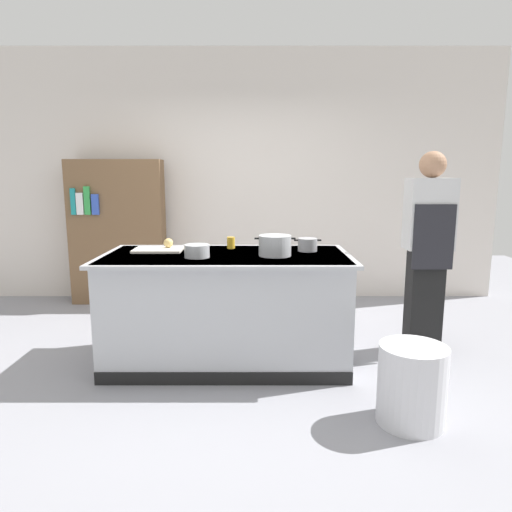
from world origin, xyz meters
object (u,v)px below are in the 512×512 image
at_px(stock_pot, 274,246).
at_px(sauce_pan, 306,245).
at_px(mixing_bowl, 196,251).
at_px(person_chef, 426,247).
at_px(juice_cup, 230,243).
at_px(onion, 167,243).
at_px(trash_bin, 410,384).
at_px(bookshelf, 116,232).

bearing_deg(stock_pot, sauce_pan, 38.31).
bearing_deg(mixing_bowl, person_chef, 11.48).
bearing_deg(juice_cup, mixing_bowl, -119.19).
bearing_deg(onion, sauce_pan, -2.47).
relative_size(mixing_bowl, person_chef, 0.11).
bearing_deg(mixing_bowl, stock_pot, 7.00).
xyz_separation_m(stock_pot, sauce_pan, (0.28, 0.22, -0.03)).
xyz_separation_m(mixing_bowl, person_chef, (1.92, 0.39, -0.04)).
height_order(onion, trash_bin, onion).
bearing_deg(mixing_bowl, trash_bin, -30.19).
xyz_separation_m(mixing_bowl, trash_bin, (1.42, -0.82, -0.70)).
distance_m(onion, trash_bin, 2.18).
distance_m(mixing_bowl, trash_bin, 1.78).
bearing_deg(person_chef, bookshelf, 62.82).
bearing_deg(bookshelf, sauce_pan, -38.35).
relative_size(trash_bin, bookshelf, 0.29).
bearing_deg(mixing_bowl, juice_cup, 60.81).
distance_m(juice_cup, bookshelf, 2.08).
bearing_deg(person_chef, juice_cup, 88.02).
bearing_deg(sauce_pan, bookshelf, 141.65).
bearing_deg(onion, stock_pot, -17.01).
bearing_deg(trash_bin, bookshelf, 133.38).
relative_size(stock_pot, sauce_pan, 1.41).
xyz_separation_m(onion, bookshelf, (-0.91, 1.59, -0.11)).
relative_size(sauce_pan, bookshelf, 0.13).
height_order(mixing_bowl, bookshelf, bookshelf).
relative_size(stock_pot, person_chef, 0.19).
distance_m(mixing_bowl, bookshelf, 2.28).
distance_m(sauce_pan, trash_bin, 1.43).
distance_m(sauce_pan, mixing_bowl, 0.93).
bearing_deg(sauce_pan, mixing_bowl, -161.51).
xyz_separation_m(sauce_pan, mixing_bowl, (-0.88, -0.30, -0.00)).
bearing_deg(bookshelf, person_chef, -26.45).
relative_size(trash_bin, person_chef, 0.29).
bearing_deg(trash_bin, stock_pot, 132.19).
bearing_deg(onion, juice_cup, 8.76).
relative_size(onion, sauce_pan, 0.35).
xyz_separation_m(onion, stock_pot, (0.89, -0.27, 0.02)).
height_order(onion, bookshelf, bookshelf).
height_order(stock_pot, sauce_pan, stock_pot).
height_order(mixing_bowl, person_chef, person_chef).
bearing_deg(trash_bin, sauce_pan, 115.50).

